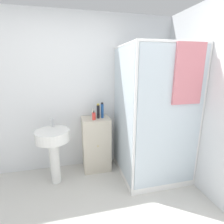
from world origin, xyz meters
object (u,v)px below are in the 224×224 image
sink (53,143)px  lotion_bottle_white (93,113)px  shampoo_bottle_blue (102,110)px  shampoo_bottle_tall_black (98,111)px  soap_dispenser (94,116)px

sink → lotion_bottle_white: 0.76m
shampoo_bottle_blue → sink: bearing=-163.1°
sink → shampoo_bottle_tall_black: size_ratio=4.07×
sink → soap_dispenser: size_ratio=6.57×
sink → shampoo_bottle_blue: shampoo_bottle_blue is taller
shampoo_bottle_tall_black → shampoo_bottle_blue: (0.07, 0.01, 0.01)m
shampoo_bottle_tall_black → shampoo_bottle_blue: bearing=7.5°
shampoo_bottle_tall_black → shampoo_bottle_blue: shampoo_bottle_blue is taller
shampoo_bottle_tall_black → lotion_bottle_white: 0.10m
sink → shampoo_bottle_blue: (0.76, 0.23, 0.39)m
shampoo_bottle_tall_black → shampoo_bottle_blue: size_ratio=0.95×
sink → lotion_bottle_white: lotion_bottle_white is taller
shampoo_bottle_blue → lotion_bottle_white: 0.15m
sink → shampoo_bottle_tall_black: (0.70, 0.22, 0.38)m
lotion_bottle_white → sink: bearing=-156.6°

